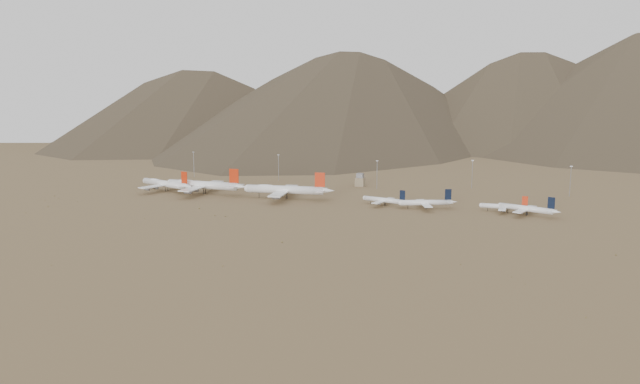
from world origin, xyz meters
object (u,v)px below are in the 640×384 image
(widebody_west, at_px, (166,184))
(widebody_east, at_px, (285,190))
(narrowbody_a, at_px, (385,200))
(widebody_centre, at_px, (203,185))
(narrowbody_b, at_px, (427,202))
(control_tower, at_px, (360,181))

(widebody_west, relative_size, widebody_east, 0.83)
(narrowbody_a, bearing_deg, widebody_centre, -165.68)
(widebody_east, bearing_deg, narrowbody_b, -8.77)
(control_tower, bearing_deg, widebody_east, -116.76)
(widebody_east, xyz_separation_m, narrowbody_b, (116.10, -3.96, -2.97))
(widebody_centre, bearing_deg, narrowbody_a, 0.15)
(widebody_centre, xyz_separation_m, narrowbody_a, (158.90, -1.73, -3.55))
(widebody_east, height_order, narrowbody_a, widebody_east)
(widebody_west, xyz_separation_m, widebody_centre, (38.20, -1.60, 1.22))
(narrowbody_a, bearing_deg, control_tower, 131.86)
(widebody_west, distance_m, narrowbody_b, 229.43)
(widebody_east, distance_m, narrowbody_b, 116.20)
(widebody_east, relative_size, narrowbody_b, 1.78)
(widebody_west, distance_m, widebody_centre, 38.25)
(narrowbody_a, bearing_deg, widebody_east, -166.63)
(widebody_west, distance_m, narrowbody_a, 197.14)
(widebody_centre, bearing_deg, widebody_east, 1.22)
(widebody_centre, distance_m, narrowbody_b, 191.22)
(widebody_centre, xyz_separation_m, narrowbody_b, (191.16, -3.38, -3.09))
(narrowbody_b, xyz_separation_m, control_tower, (-74.91, 85.64, 0.49))
(narrowbody_b, bearing_deg, widebody_east, 156.72)
(control_tower, bearing_deg, narrowbody_b, -48.82)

